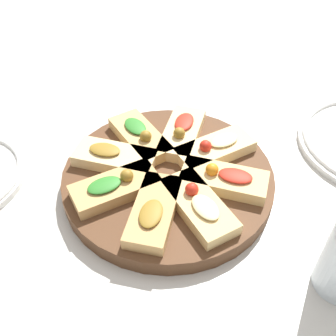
{
  "coord_description": "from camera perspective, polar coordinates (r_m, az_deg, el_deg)",
  "views": [
    {
      "loc": [
        -0.15,
        -0.37,
        0.43
      ],
      "look_at": [
        0.0,
        0.0,
        0.03
      ],
      "focal_mm": 42.0,
      "sensor_mm": 36.0,
      "label": 1
    }
  ],
  "objects": [
    {
      "name": "focaccia_slice_4",
      "position": [
        0.59,
        6.83,
        2.79
      ],
      "size": [
        0.12,
        0.07,
        0.03
      ],
      "color": "#E5C689",
      "rests_on": "serving_board"
    },
    {
      "name": "focaccia_slice_7",
      "position": [
        0.58,
        -7.8,
        1.58
      ],
      "size": [
        0.13,
        0.11,
        0.02
      ],
      "color": "#E5C689",
      "rests_on": "serving_board"
    },
    {
      "name": "focaccia_slice_5",
      "position": [
        0.62,
        2.03,
        5.15
      ],
      "size": [
        0.11,
        0.13,
        0.03
      ],
      "color": "#E5C689",
      "rests_on": "serving_board"
    },
    {
      "name": "focaccia_slice_1",
      "position": [
        0.51,
        -2.06,
        -6.25
      ],
      "size": [
        0.11,
        0.13,
        0.02
      ],
      "color": "tan",
      "rests_on": "serving_board"
    },
    {
      "name": "focaccia_slice_3",
      "position": [
        0.55,
        8.13,
        -1.59
      ],
      "size": [
        0.12,
        0.12,
        0.03
      ],
      "color": "#DBB775",
      "rests_on": "serving_board"
    },
    {
      "name": "focaccia_slice_0",
      "position": [
        0.54,
        -7.65,
        -2.72
      ],
      "size": [
        0.12,
        0.06,
        0.03
      ],
      "color": "tan",
      "rests_on": "serving_board"
    },
    {
      "name": "serving_board",
      "position": [
        0.58,
        0.0,
        -1.56
      ],
      "size": [
        0.31,
        0.31,
        0.03
      ],
      "primitive_type": "cylinder",
      "color": "#51331E",
      "rests_on": "ground_plane"
    },
    {
      "name": "focaccia_slice_2",
      "position": [
        0.51,
        4.48,
        -5.38
      ],
      "size": [
        0.07,
        0.12,
        0.03
      ],
      "color": "#DBB775",
      "rests_on": "serving_board"
    },
    {
      "name": "ground_plane",
      "position": [
        0.59,
        0.0,
        -2.42
      ],
      "size": [
        3.0,
        3.0,
        0.0
      ],
      "primitive_type": "plane",
      "color": "beige"
    },
    {
      "name": "focaccia_slice_6",
      "position": [
        0.61,
        -4.05,
        4.58
      ],
      "size": [
        0.07,
        0.13,
        0.03
      ],
      "color": "tan",
      "rests_on": "serving_board"
    }
  ]
}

